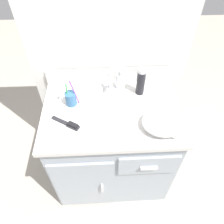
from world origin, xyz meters
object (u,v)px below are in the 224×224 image
(soap_dispenser, at_px, (121,82))
(hand_towel, at_px, (165,123))
(toothbrush_cup, at_px, (71,98))
(shaving_cream_can, at_px, (141,82))
(hairbrush, at_px, (69,124))

(soap_dispenser, height_order, hand_towel, soap_dispenser)
(toothbrush_cup, xyz_separation_m, hand_towel, (0.53, -0.22, -0.01))
(toothbrush_cup, bearing_deg, shaving_cream_can, 10.49)
(hairbrush, bearing_deg, hand_towel, 26.87)
(toothbrush_cup, xyz_separation_m, shaving_cream_can, (0.44, 0.08, 0.04))
(toothbrush_cup, bearing_deg, hand_towel, -22.04)
(soap_dispenser, xyz_separation_m, hand_towel, (0.22, -0.34, -0.03))
(hairbrush, bearing_deg, shaving_cream_can, 61.46)
(soap_dispenser, relative_size, shaving_cream_can, 0.83)
(hand_towel, bearing_deg, soap_dispenser, 123.28)
(toothbrush_cup, distance_m, hairbrush, 0.18)
(soap_dispenser, relative_size, hairbrush, 0.91)
(shaving_cream_can, relative_size, hand_towel, 0.80)
(hand_towel, bearing_deg, shaving_cream_can, 107.99)
(toothbrush_cup, bearing_deg, soap_dispenser, 20.88)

